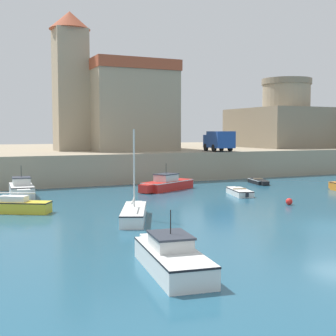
{
  "coord_description": "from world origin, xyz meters",
  "views": [
    {
      "loc": [
        -18.59,
        -19.04,
        5.19
      ],
      "look_at": [
        -1.8,
        17.65,
        2.0
      ],
      "focal_mm": 50.0,
      "sensor_mm": 36.0,
      "label": 1
    }
  ],
  "objects_px": {
    "dinghy_black_3": "(259,181)",
    "fortress": "(286,123)",
    "sailboat_white_0": "(134,213)",
    "sailboat_yellow_4": "(4,206)",
    "truck_on_quay": "(219,140)",
    "dinghy_white_7": "(239,192)",
    "church": "(114,104)",
    "motorboat_white_6": "(171,256)",
    "motorboat_white_5": "(22,190)",
    "mooring_buoy": "(289,202)",
    "motorboat_red_1": "(167,184)"
  },
  "relations": [
    {
      "from": "sailboat_yellow_4",
      "to": "dinghy_white_7",
      "type": "distance_m",
      "value": 18.28
    },
    {
      "from": "motorboat_red_1",
      "to": "sailboat_yellow_4",
      "type": "distance_m",
      "value": 15.47
    },
    {
      "from": "mooring_buoy",
      "to": "truck_on_quay",
      "type": "distance_m",
      "value": 19.56
    },
    {
      "from": "motorboat_white_6",
      "to": "mooring_buoy",
      "type": "xyz_separation_m",
      "value": [
        14.11,
        10.59,
        -0.29
      ]
    },
    {
      "from": "motorboat_white_5",
      "to": "fortress",
      "type": "relative_size",
      "value": 0.39
    },
    {
      "from": "mooring_buoy",
      "to": "motorboat_white_5",
      "type": "bearing_deg",
      "value": 145.1
    },
    {
      "from": "mooring_buoy",
      "to": "truck_on_quay",
      "type": "xyz_separation_m",
      "value": [
        5.21,
        18.44,
        3.95
      ]
    },
    {
      "from": "dinghy_black_3",
      "to": "motorboat_white_5",
      "type": "relative_size",
      "value": 0.72
    },
    {
      "from": "dinghy_white_7",
      "to": "church",
      "type": "relative_size",
      "value": 0.27
    },
    {
      "from": "motorboat_white_6",
      "to": "motorboat_red_1",
      "type": "bearing_deg",
      "value": 65.99
    },
    {
      "from": "motorboat_white_6",
      "to": "fortress",
      "type": "relative_size",
      "value": 0.46
    },
    {
      "from": "truck_on_quay",
      "to": "motorboat_white_6",
      "type": "bearing_deg",
      "value": -123.65
    },
    {
      "from": "sailboat_white_0",
      "to": "fortress",
      "type": "xyz_separation_m",
      "value": [
        33.15,
        27.77,
        5.9
      ]
    },
    {
      "from": "motorboat_white_5",
      "to": "dinghy_white_7",
      "type": "xyz_separation_m",
      "value": [
        16.32,
        -5.78,
        -0.36
      ]
    },
    {
      "from": "sailboat_white_0",
      "to": "truck_on_quay",
      "type": "bearing_deg",
      "value": 48.2
    },
    {
      "from": "truck_on_quay",
      "to": "dinghy_black_3",
      "type": "bearing_deg",
      "value": -83.57
    },
    {
      "from": "mooring_buoy",
      "to": "truck_on_quay",
      "type": "relative_size",
      "value": 0.11
    },
    {
      "from": "motorboat_red_1",
      "to": "dinghy_white_7",
      "type": "bearing_deg",
      "value": -52.99
    },
    {
      "from": "motorboat_white_6",
      "to": "dinghy_white_7",
      "type": "distance_m",
      "value": 21.44
    },
    {
      "from": "fortress",
      "to": "truck_on_quay",
      "type": "bearing_deg",
      "value": -151.68
    },
    {
      "from": "truck_on_quay",
      "to": "dinghy_white_7",
      "type": "bearing_deg",
      "value": -113.77
    },
    {
      "from": "dinghy_black_3",
      "to": "fortress",
      "type": "distance_m",
      "value": 22.38
    },
    {
      "from": "dinghy_white_7",
      "to": "mooring_buoy",
      "type": "relative_size",
      "value": 8.91
    },
    {
      "from": "sailboat_white_0",
      "to": "motorboat_red_1",
      "type": "distance_m",
      "value": 14.06
    },
    {
      "from": "sailboat_white_0",
      "to": "dinghy_black_3",
      "type": "distance_m",
      "value": 21.85
    },
    {
      "from": "sailboat_white_0",
      "to": "mooring_buoy",
      "type": "relative_size",
      "value": 12.17
    },
    {
      "from": "motorboat_white_5",
      "to": "church",
      "type": "bearing_deg",
      "value": 52.38
    },
    {
      "from": "sailboat_white_0",
      "to": "fortress",
      "type": "height_order",
      "value": "fortress"
    },
    {
      "from": "motorboat_white_6",
      "to": "sailboat_yellow_4",
      "type": "bearing_deg",
      "value": 105.98
    },
    {
      "from": "motorboat_white_6",
      "to": "mooring_buoy",
      "type": "distance_m",
      "value": 17.65
    },
    {
      "from": "sailboat_white_0",
      "to": "fortress",
      "type": "bearing_deg",
      "value": 39.96
    },
    {
      "from": "motorboat_white_5",
      "to": "mooring_buoy",
      "type": "relative_size",
      "value": 10.56
    },
    {
      "from": "dinghy_white_7",
      "to": "sailboat_white_0",
      "type": "bearing_deg",
      "value": -150.55
    },
    {
      "from": "motorboat_white_6",
      "to": "truck_on_quay",
      "type": "distance_m",
      "value": 35.06
    },
    {
      "from": "mooring_buoy",
      "to": "dinghy_white_7",
      "type": "bearing_deg",
      "value": 93.35
    },
    {
      "from": "sailboat_yellow_4",
      "to": "church",
      "type": "xyz_separation_m",
      "value": [
        15.05,
        23.55,
        8.02
      ]
    },
    {
      "from": "sailboat_yellow_4",
      "to": "motorboat_white_6",
      "type": "bearing_deg",
      "value": -74.02
    },
    {
      "from": "sailboat_white_0",
      "to": "motorboat_red_1",
      "type": "height_order",
      "value": "sailboat_white_0"
    },
    {
      "from": "motorboat_white_5",
      "to": "mooring_buoy",
      "type": "distance_m",
      "value": 20.31
    },
    {
      "from": "sailboat_white_0",
      "to": "truck_on_quay",
      "type": "distance_m",
      "value": 25.93
    },
    {
      "from": "sailboat_yellow_4",
      "to": "truck_on_quay",
      "type": "distance_m",
      "value": 27.55
    },
    {
      "from": "motorboat_white_6",
      "to": "church",
      "type": "relative_size",
      "value": 0.38
    },
    {
      "from": "sailboat_yellow_4",
      "to": "motorboat_white_6",
      "type": "distance_m",
      "value": 16.3
    },
    {
      "from": "sailboat_yellow_4",
      "to": "motorboat_white_5",
      "type": "distance_m",
      "value": 6.82
    },
    {
      "from": "motorboat_white_6",
      "to": "fortress",
      "type": "xyz_separation_m",
      "value": [
        35.37,
        37.68,
        5.79
      ]
    },
    {
      "from": "sailboat_yellow_4",
      "to": "motorboat_white_5",
      "type": "height_order",
      "value": "sailboat_yellow_4"
    },
    {
      "from": "sailboat_yellow_4",
      "to": "mooring_buoy",
      "type": "bearing_deg",
      "value": -15.28
    },
    {
      "from": "sailboat_white_0",
      "to": "dinghy_white_7",
      "type": "relative_size",
      "value": 1.37
    },
    {
      "from": "church",
      "to": "mooring_buoy",
      "type": "bearing_deg",
      "value": -82.94
    },
    {
      "from": "sailboat_yellow_4",
      "to": "truck_on_quay",
      "type": "relative_size",
      "value": 1.33
    }
  ]
}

